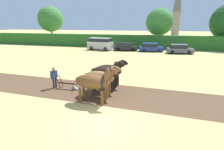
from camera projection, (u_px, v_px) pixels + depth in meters
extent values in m
plane|color=tan|center=(102.00, 123.00, 8.84)|extent=(240.00, 240.00, 0.00)
cube|color=brown|center=(57.00, 87.00, 13.73)|extent=(25.20, 4.91, 0.01)
cube|color=#286023|center=(146.00, 42.00, 35.18)|extent=(75.32, 1.80, 2.64)
cylinder|color=#423323|center=(52.00, 34.00, 46.61)|extent=(0.44, 0.44, 4.20)
sphere|color=#387533|center=(50.00, 19.00, 45.52)|extent=(6.46, 6.46, 6.46)
cylinder|color=#4C3823|center=(158.00, 38.00, 37.64)|extent=(0.44, 0.44, 3.61)
sphere|color=#387533|center=(159.00, 22.00, 36.70)|extent=(5.60, 5.60, 5.60)
cylinder|color=gray|center=(176.00, 25.00, 61.30)|extent=(2.73, 2.73, 8.77)
ellipsoid|color=brown|center=(92.00, 82.00, 10.74)|extent=(2.29, 1.04, 0.91)
cylinder|color=brown|center=(105.00, 95.00, 11.04)|extent=(0.18, 0.18, 0.99)
cylinder|color=brown|center=(102.00, 98.00, 10.55)|extent=(0.18, 0.18, 0.99)
cylinder|color=brown|center=(84.00, 92.00, 11.44)|extent=(0.18, 0.18, 0.99)
cylinder|color=brown|center=(80.00, 95.00, 10.96)|extent=(0.18, 0.18, 0.99)
cylinder|color=brown|center=(107.00, 75.00, 10.34)|extent=(0.82, 0.46, 0.89)
ellipsoid|color=brown|center=(113.00, 71.00, 10.15)|extent=(0.69, 0.28, 0.54)
cube|color=gray|center=(110.00, 72.00, 10.23)|extent=(0.41, 0.09, 0.55)
cylinder|color=gray|center=(77.00, 81.00, 11.07)|extent=(0.30, 0.13, 0.71)
torus|color=black|center=(104.00, 82.00, 10.50)|extent=(0.14, 0.93, 0.92)
ellipsoid|color=brown|center=(99.00, 78.00, 11.80)|extent=(2.15, 1.05, 0.93)
cylinder|color=brown|center=(110.00, 89.00, 12.10)|extent=(0.18, 0.18, 0.89)
cylinder|color=brown|center=(107.00, 92.00, 11.60)|extent=(0.18, 0.18, 0.89)
cylinder|color=brown|center=(91.00, 87.00, 12.48)|extent=(0.18, 0.18, 0.89)
cylinder|color=brown|center=(88.00, 90.00, 11.99)|extent=(0.18, 0.18, 0.89)
cylinder|color=brown|center=(111.00, 72.00, 11.42)|extent=(0.78, 0.47, 0.83)
ellipsoid|color=brown|center=(117.00, 69.00, 11.24)|extent=(0.69, 0.28, 0.54)
cube|color=black|center=(114.00, 70.00, 11.32)|extent=(0.37, 0.09, 0.50)
cylinder|color=black|center=(85.00, 78.00, 12.11)|extent=(0.30, 0.13, 0.71)
torus|color=black|center=(109.00, 78.00, 11.57)|extent=(0.14, 0.95, 0.94)
ellipsoid|color=black|center=(104.00, 73.00, 12.81)|extent=(2.13, 1.02, 0.90)
cylinder|color=black|center=(114.00, 84.00, 13.11)|extent=(0.18, 0.18, 0.96)
cylinder|color=black|center=(112.00, 86.00, 12.63)|extent=(0.18, 0.18, 0.96)
cylinder|color=black|center=(97.00, 82.00, 13.49)|extent=(0.18, 0.18, 0.96)
cylinder|color=black|center=(95.00, 84.00, 13.01)|extent=(0.18, 0.18, 0.96)
cylinder|color=black|center=(116.00, 67.00, 12.43)|extent=(0.79, 0.45, 0.85)
ellipsoid|color=black|center=(121.00, 64.00, 12.25)|extent=(0.69, 0.28, 0.54)
cube|color=black|center=(118.00, 65.00, 12.33)|extent=(0.39, 0.09, 0.52)
cylinder|color=black|center=(92.00, 73.00, 13.11)|extent=(0.30, 0.13, 0.71)
torus|color=black|center=(114.00, 73.00, 12.59)|extent=(0.14, 0.92, 0.92)
ellipsoid|color=black|center=(109.00, 70.00, 13.87)|extent=(2.12, 1.03, 0.91)
cylinder|color=black|center=(118.00, 80.00, 14.16)|extent=(0.18, 0.18, 0.86)
cylinder|color=black|center=(116.00, 82.00, 13.67)|extent=(0.18, 0.18, 0.86)
cylinder|color=black|center=(102.00, 79.00, 14.53)|extent=(0.18, 0.18, 0.86)
cylinder|color=black|center=(100.00, 80.00, 14.05)|extent=(0.18, 0.18, 0.86)
cylinder|color=black|center=(120.00, 65.00, 13.49)|extent=(0.77, 0.46, 0.83)
ellipsoid|color=black|center=(124.00, 62.00, 13.32)|extent=(0.69, 0.28, 0.54)
cube|color=black|center=(122.00, 63.00, 13.39)|extent=(0.38, 0.09, 0.50)
cylinder|color=black|center=(97.00, 71.00, 14.17)|extent=(0.30, 0.13, 0.71)
torus|color=black|center=(118.00, 70.00, 13.65)|extent=(0.14, 0.92, 0.92)
cube|color=#4C331E|center=(67.00, 83.00, 13.33)|extent=(1.53, 0.15, 0.12)
cube|color=#939399|center=(75.00, 88.00, 13.26)|extent=(0.49, 0.22, 0.39)
cylinder|color=#4C331E|center=(61.00, 80.00, 13.68)|extent=(0.40, 0.07, 0.96)
cylinder|color=#4C331E|center=(58.00, 82.00, 13.31)|extent=(0.40, 0.07, 0.96)
cylinder|color=#28334C|center=(56.00, 82.00, 13.67)|extent=(0.14, 0.14, 0.80)
cylinder|color=#28334C|center=(54.00, 83.00, 13.51)|extent=(0.14, 0.14, 0.80)
cube|color=#3D5184|center=(54.00, 74.00, 13.39)|extent=(0.36, 0.51, 0.57)
sphere|color=tan|center=(53.00, 69.00, 13.28)|extent=(0.22, 0.22, 0.22)
cylinder|color=#3D5184|center=(57.00, 74.00, 13.62)|extent=(0.09, 0.09, 0.54)
cylinder|color=#3D5184|center=(51.00, 75.00, 13.19)|extent=(0.09, 0.09, 0.54)
cylinder|color=tan|center=(53.00, 68.00, 13.26)|extent=(0.41, 0.41, 0.02)
cylinder|color=tan|center=(53.00, 68.00, 13.25)|extent=(0.21, 0.21, 0.10)
cylinder|color=#38332D|center=(115.00, 75.00, 15.45)|extent=(0.14, 0.14, 0.88)
cylinder|color=#38332D|center=(116.00, 76.00, 15.25)|extent=(0.14, 0.14, 0.88)
cube|color=silver|center=(115.00, 67.00, 15.14)|extent=(0.48, 0.52, 0.62)
sphere|color=tan|center=(115.00, 62.00, 15.01)|extent=(0.24, 0.24, 0.24)
cylinder|color=silver|center=(114.00, 67.00, 15.40)|extent=(0.09, 0.09, 0.59)
cylinder|color=silver|center=(117.00, 68.00, 14.88)|extent=(0.09, 0.09, 0.59)
cube|color=#BCBCC1|center=(100.00, 45.00, 33.22)|extent=(4.95, 2.55, 1.36)
cube|color=black|center=(100.00, 40.00, 32.94)|extent=(4.37, 2.29, 0.62)
cube|color=#BCBCC1|center=(100.00, 38.00, 32.84)|extent=(4.37, 2.29, 0.06)
cylinder|color=black|center=(109.00, 48.00, 33.56)|extent=(0.78, 0.32, 0.75)
cylinder|color=black|center=(106.00, 49.00, 32.07)|extent=(0.78, 0.32, 0.75)
cylinder|color=black|center=(96.00, 47.00, 34.66)|extent=(0.78, 0.32, 0.75)
cylinder|color=black|center=(92.00, 48.00, 33.16)|extent=(0.78, 0.32, 0.75)
cube|color=black|center=(126.00, 48.00, 32.44)|extent=(4.44, 2.12, 0.66)
cube|color=black|center=(125.00, 45.00, 32.30)|extent=(2.71, 1.78, 0.54)
cube|color=black|center=(125.00, 43.00, 32.22)|extent=(2.71, 1.78, 0.06)
cylinder|color=black|center=(133.00, 48.00, 32.99)|extent=(0.67, 0.28, 0.65)
cylinder|color=black|center=(133.00, 50.00, 31.57)|extent=(0.67, 0.28, 0.65)
cylinder|color=black|center=(119.00, 48.00, 33.41)|extent=(0.67, 0.28, 0.65)
cylinder|color=black|center=(118.00, 49.00, 31.99)|extent=(0.67, 0.28, 0.65)
cube|color=navy|center=(151.00, 49.00, 31.38)|extent=(4.40, 2.33, 0.69)
cube|color=black|center=(150.00, 45.00, 31.22)|extent=(2.71, 1.92, 0.58)
cube|color=navy|center=(150.00, 43.00, 31.13)|extent=(2.71, 1.92, 0.06)
cylinder|color=black|center=(158.00, 49.00, 32.02)|extent=(0.63, 0.30, 0.60)
cylinder|color=black|center=(159.00, 51.00, 30.55)|extent=(0.63, 0.30, 0.60)
cylinder|color=black|center=(143.00, 49.00, 32.33)|extent=(0.63, 0.30, 0.60)
cylinder|color=black|center=(144.00, 50.00, 30.85)|extent=(0.63, 0.30, 0.60)
cube|color=#565B66|center=(180.00, 50.00, 29.25)|extent=(4.41, 2.10, 0.71)
cube|color=black|center=(179.00, 46.00, 29.11)|extent=(2.70, 1.77, 0.58)
cube|color=#565B66|center=(179.00, 44.00, 29.02)|extent=(2.70, 1.77, 0.06)
cylinder|color=black|center=(187.00, 51.00, 29.81)|extent=(0.68, 0.28, 0.67)
cylinder|color=black|center=(189.00, 52.00, 28.40)|extent=(0.68, 0.28, 0.67)
cylinder|color=black|center=(171.00, 51.00, 30.22)|extent=(0.68, 0.28, 0.67)
cylinder|color=black|center=(172.00, 52.00, 28.82)|extent=(0.68, 0.28, 0.67)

